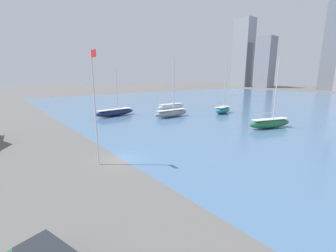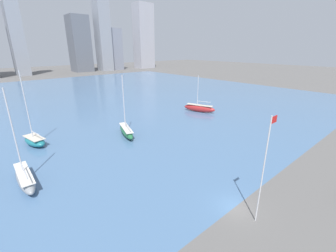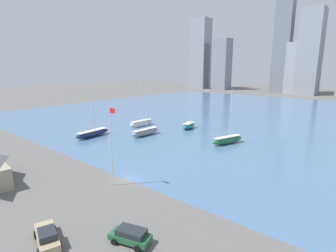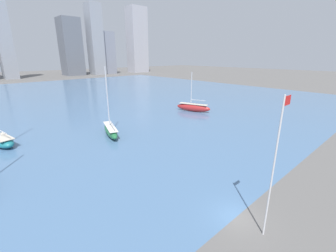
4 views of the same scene
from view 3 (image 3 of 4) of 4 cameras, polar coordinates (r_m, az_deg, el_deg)
The scene contains 11 objects.
ground_plane at distance 42.81m, azimuth -8.80°, elevation -11.50°, with size 500.00×500.00×0.00m, color #605E5B.
harbor_water at distance 101.52m, azimuth 22.29°, elevation 1.72°, with size 180.00×140.00×0.00m.
flag_pole at distance 39.10m, azimuth -12.21°, elevation -3.88°, with size 1.24×0.14×11.95m.
distant_city_skyline at distance 198.27m, azimuth 31.43°, elevation 13.05°, with size 221.03×18.33×72.97m.
sailboat_white at distance 80.57m, azimuth -5.81°, elevation 0.72°, with size 2.59×9.07×16.61m.
sailboat_gray at distance 68.92m, azimuth -4.92°, elevation -1.27°, with size 2.15×9.33×13.25m.
sailboat_green at distance 62.73m, azimuth 12.83°, elevation -2.92°, with size 4.58×9.18×12.71m.
sailboat_navy at distance 70.24m, azimuth -16.10°, elevation -1.52°, with size 3.22×10.48×11.39m.
sailboat_teal at distance 76.64m, azimuth 4.52°, elevation 0.14°, with size 3.79×6.65×14.10m.
parked_pickup_tan at distance 30.79m, azimuth -24.84°, elevation -20.97°, with size 5.48×3.37×1.75m.
parked_wagon_green at distance 28.80m, azimuth -8.14°, elevation -22.48°, with size 4.56×2.97×1.55m.
Camera 3 is at (29.70, -25.53, 17.27)m, focal length 28.00 mm.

